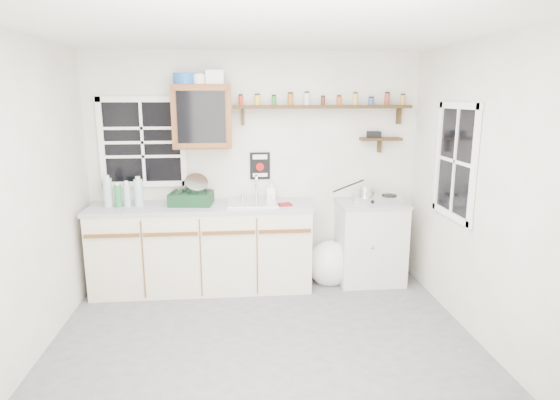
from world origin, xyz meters
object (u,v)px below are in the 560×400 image
at_px(spice_shelf, 323,106).
at_px(hotplate, 377,199).
at_px(main_cabinet, 203,247).
at_px(right_cabinet, 370,241).
at_px(dish_rack, 193,195).
at_px(upper_cabinet, 202,117).

xyz_separation_m(spice_shelf, hotplate, (0.58, -0.21, -0.99)).
distance_m(main_cabinet, right_cabinet, 1.84).
bearing_deg(dish_rack, right_cabinet, 5.81).
relative_size(main_cabinet, dish_rack, 4.97).
relative_size(upper_cabinet, hotplate, 1.18).
xyz_separation_m(main_cabinet, upper_cabinet, (0.03, 0.14, 1.36)).
bearing_deg(upper_cabinet, main_cabinet, -103.68).
height_order(main_cabinet, spice_shelf, spice_shelf).
bearing_deg(main_cabinet, upper_cabinet, 76.32).
bearing_deg(upper_cabinet, right_cabinet, -3.76).
height_order(right_cabinet, spice_shelf, spice_shelf).
bearing_deg(hotplate, main_cabinet, -173.03).
bearing_deg(upper_cabinet, hotplate, -4.27).
xyz_separation_m(right_cabinet, spice_shelf, (-0.52, 0.19, 1.47)).
height_order(dish_rack, hotplate, dish_rack).
height_order(spice_shelf, hotplate, spice_shelf).
relative_size(right_cabinet, spice_shelf, 0.48).
distance_m(main_cabinet, upper_cabinet, 1.37).
distance_m(main_cabinet, dish_rack, 0.57).
bearing_deg(main_cabinet, hotplate, 0.16).
height_order(right_cabinet, upper_cabinet, upper_cabinet).
bearing_deg(dish_rack, main_cabinet, -15.01).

